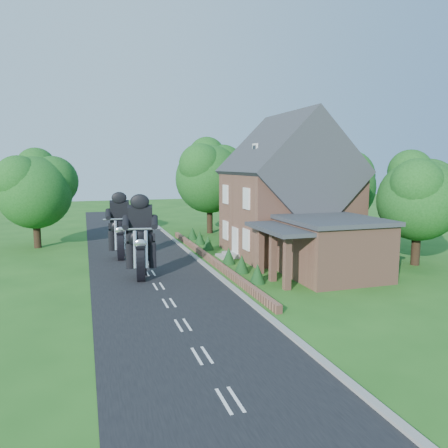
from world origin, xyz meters
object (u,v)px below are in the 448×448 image
object	(u,v)px
house	(288,195)
motorcycle_follow	(121,249)
motorcycle_lead	(142,267)
garden_wall	(210,259)
annex	(329,246)

from	to	relation	value
house	motorcycle_follow	world-z (taller)	house
house	motorcycle_lead	world-z (taller)	house
garden_wall	annex	distance (m)	8.19
motorcycle_lead	motorcycle_follow	world-z (taller)	motorcycle_lead
annex	motorcycle_follow	xyz separation A→B (m)	(-11.20, 8.55, -1.07)
motorcycle_lead	annex	bearing A→B (deg)	175.68
garden_wall	motorcycle_lead	size ratio (longest dim) A/B	14.06
annex	motorcycle_lead	distance (m)	10.90
annex	garden_wall	bearing A→B (deg)	133.84
motorcycle_lead	motorcycle_follow	bearing A→B (deg)	-73.67
garden_wall	motorcycle_follow	xyz separation A→B (m)	(-5.63, 2.75, 0.50)
motorcycle_follow	annex	bearing A→B (deg)	147.54
annex	motorcycle_lead	size ratio (longest dim) A/B	4.51
motorcycle_lead	house	bearing A→B (deg)	-149.76
motorcycle_follow	garden_wall	bearing A→B (deg)	158.86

